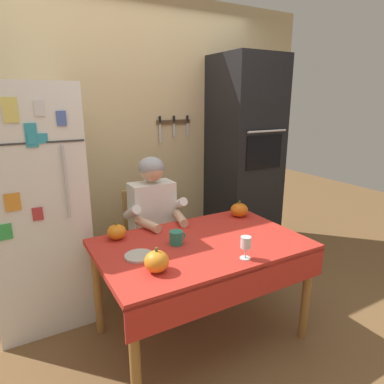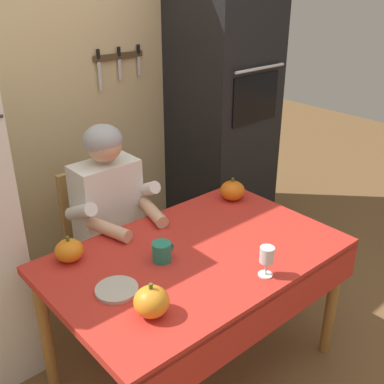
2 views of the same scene
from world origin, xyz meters
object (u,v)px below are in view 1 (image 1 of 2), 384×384
at_px(chair_behind_person, 148,237).
at_px(pumpkin_large, 157,261).
at_px(coffee_mug, 176,238).
at_px(refrigerator, 35,207).
at_px(dining_table, 203,255).
at_px(seated_person, 156,219).
at_px(pumpkin_medium, 117,232).
at_px(wine_glass, 246,244).
at_px(serving_tray, 139,256).
at_px(pumpkin_small, 239,210).
at_px(wall_oven, 244,163).

bearing_deg(chair_behind_person, pumpkin_large, -108.95).
bearing_deg(coffee_mug, refrigerator, 134.30).
distance_m(dining_table, seated_person, 0.62).
distance_m(dining_table, pumpkin_medium, 0.62).
bearing_deg(seated_person, pumpkin_medium, -148.71).
height_order(coffee_mug, wine_glass, wine_glass).
bearing_deg(dining_table, pumpkin_medium, 143.37).
bearing_deg(dining_table, serving_tray, 177.68).
bearing_deg(chair_behind_person, dining_table, -83.69).
relative_size(refrigerator, wine_glass, 12.49).
xyz_separation_m(dining_table, coffee_mug, (-0.16, 0.08, 0.13)).
relative_size(dining_table, serving_tray, 7.60).
height_order(coffee_mug, pumpkin_small, pumpkin_small).
distance_m(chair_behind_person, serving_tray, 0.89).
xyz_separation_m(pumpkin_medium, serving_tray, (0.03, -0.34, -0.04)).
height_order(chair_behind_person, serving_tray, chair_behind_person).
xyz_separation_m(wall_oven, serving_tray, (-1.50, -0.90, -0.30)).
distance_m(chair_behind_person, pumpkin_medium, 0.65).
height_order(coffee_mug, pumpkin_large, pumpkin_large).
distance_m(pumpkin_medium, pumpkin_small, 1.03).
bearing_deg(pumpkin_large, pumpkin_medium, 95.96).
distance_m(wall_oven, serving_tray, 1.78).
distance_m(chair_behind_person, seated_person, 0.29).
bearing_deg(seated_person, chair_behind_person, 90.00).
distance_m(wall_oven, pumpkin_large, 1.87).
height_order(coffee_mug, serving_tray, coffee_mug).
bearing_deg(pumpkin_small, dining_table, -149.98).
bearing_deg(dining_table, pumpkin_small, 30.02).
bearing_deg(seated_person, dining_table, -81.74).
bearing_deg(chair_behind_person, pumpkin_small, -37.16).
xyz_separation_m(chair_behind_person, pumpkin_medium, (-0.40, -0.43, 0.28)).
distance_m(dining_table, pumpkin_large, 0.49).
height_order(refrigerator, pumpkin_medium, refrigerator).
relative_size(chair_behind_person, serving_tray, 5.05).
distance_m(dining_table, wine_glass, 0.38).
distance_m(coffee_mug, pumpkin_small, 0.75).
distance_m(chair_behind_person, coffee_mug, 0.77).
relative_size(dining_table, wine_glass, 9.72).
relative_size(wine_glass, pumpkin_large, 0.98).
height_order(pumpkin_large, pumpkin_small, pumpkin_large).
bearing_deg(dining_table, wall_oven, 41.31).
bearing_deg(serving_tray, chair_behind_person, 64.83).
xyz_separation_m(seated_person, wine_glass, (0.20, -0.92, 0.10)).
bearing_deg(chair_behind_person, refrigerator, 174.02).
bearing_deg(coffee_mug, pumpkin_small, 18.51).
bearing_deg(seated_person, pumpkin_small, -24.65).
distance_m(pumpkin_small, serving_tray, 1.04).
relative_size(dining_table, pumpkin_medium, 10.54).
height_order(wine_glass, serving_tray, wine_glass).
distance_m(wall_oven, pumpkin_medium, 1.66).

